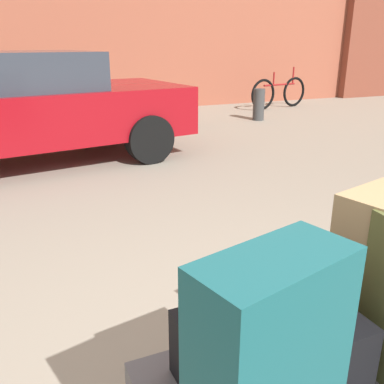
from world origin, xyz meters
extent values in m
cylinder|color=black|center=(0.44, 0.25, 0.12)|extent=(0.24, 0.06, 0.24)
cube|color=black|center=(-0.18, 0.07, 0.47)|extent=(0.63, 0.42, 0.27)
cube|color=#9E7F56|center=(0.40, 0.18, 0.66)|extent=(0.45, 0.30, 0.63)
cube|color=#144C51|center=(-0.40, -0.23, 0.70)|extent=(0.46, 0.30, 0.71)
cube|color=#2D2D33|center=(-0.18, 0.07, 0.71)|extent=(0.50, 0.36, 0.21)
cube|color=maroon|center=(-0.80, 4.94, 0.64)|extent=(4.52, 2.40, 0.64)
cylinder|color=black|center=(0.48, 5.98, 0.32)|extent=(0.67, 0.31, 0.64)
cylinder|color=black|center=(0.73, 4.30, 0.32)|extent=(0.67, 0.31, 0.64)
torus|color=black|center=(4.66, 7.74, 0.36)|extent=(0.72, 0.19, 0.72)
torus|color=black|center=(5.68, 7.92, 0.36)|extent=(0.72, 0.19, 0.72)
cylinder|color=maroon|center=(5.17, 7.83, 0.56)|extent=(0.99, 0.22, 0.04)
cylinder|color=maroon|center=(4.97, 7.79, 0.71)|extent=(0.05, 0.05, 0.30)
cylinder|color=maroon|center=(5.61, 7.91, 0.76)|extent=(0.05, 0.05, 0.40)
cylinder|color=#383838|center=(2.28, 6.56, 0.32)|extent=(0.23, 0.23, 0.63)
cylinder|color=#383838|center=(3.81, 6.56, 0.32)|extent=(0.23, 0.23, 0.63)
camera|label=1|loc=(-0.93, -0.95, 1.52)|focal=39.49mm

